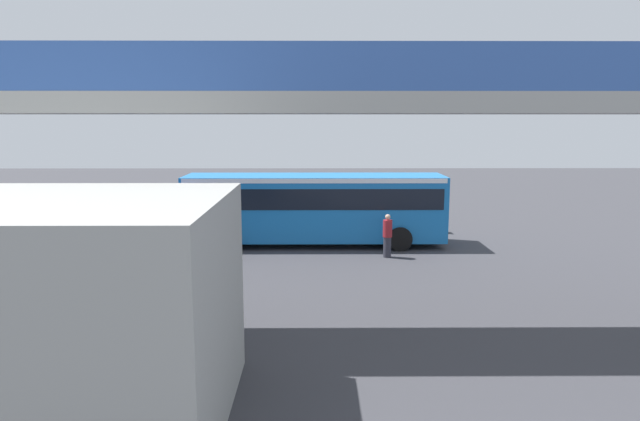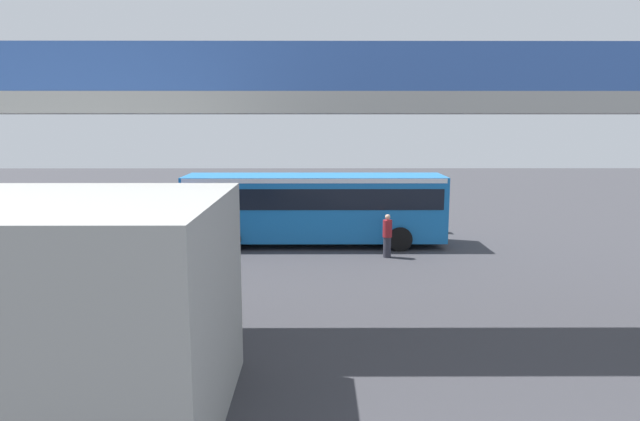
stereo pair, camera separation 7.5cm
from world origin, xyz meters
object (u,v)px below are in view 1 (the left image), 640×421
city_bus (315,203)px  parked_van (123,233)px  pedestrian (387,236)px  traffic_sign (417,194)px

city_bus → parked_van: size_ratio=2.40×
pedestrian → traffic_sign: size_ratio=0.64×
parked_van → pedestrian: size_ratio=2.68×
city_bus → pedestrian: bearing=141.2°
parked_van → pedestrian: bearing=-175.8°
pedestrian → traffic_sign: traffic_sign is taller
parked_van → traffic_sign: bearing=-154.0°
city_bus → parked_van: (7.54, 3.18, -0.70)m
pedestrian → traffic_sign: (-2.19, -5.41, 1.00)m
city_bus → traffic_sign: city_bus is taller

